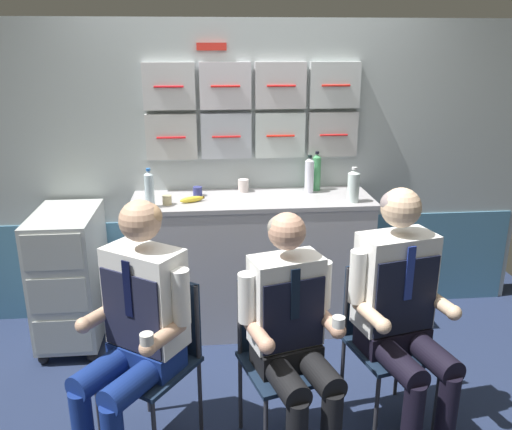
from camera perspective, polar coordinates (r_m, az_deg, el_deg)
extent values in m
cube|color=#212C4A|center=(3.12, 1.32, -21.97)|extent=(4.80, 4.80, 0.04)
cube|color=#A8B3B3|center=(3.87, -0.95, 4.46)|extent=(4.20, 0.06, 2.15)
cube|color=teal|center=(4.06, -0.86, -5.37)|extent=(4.12, 0.01, 0.74)
cube|color=beige|center=(3.75, -9.11, 8.34)|extent=(0.35, 0.06, 0.31)
cylinder|color=red|center=(3.71, -9.15, 8.24)|extent=(0.20, 0.01, 0.01)
cube|color=#B1B8C4|center=(3.74, -3.24, 8.53)|extent=(0.35, 0.06, 0.31)
cylinder|color=red|center=(3.71, -3.22, 8.43)|extent=(0.20, 0.01, 0.01)
cube|color=silver|center=(3.78, 2.59, 8.62)|extent=(0.35, 0.06, 0.31)
cylinder|color=red|center=(3.74, 2.68, 8.53)|extent=(0.20, 0.01, 0.01)
cube|color=#B1B1B1|center=(3.85, 8.27, 8.63)|extent=(0.35, 0.06, 0.31)
cylinder|color=red|center=(3.81, 8.41, 8.53)|extent=(0.20, 0.01, 0.01)
cube|color=silver|center=(3.71, -9.38, 13.56)|extent=(0.35, 0.06, 0.31)
cylinder|color=red|center=(3.67, -9.42, 13.51)|extent=(0.20, 0.01, 0.01)
cube|color=silver|center=(3.70, -3.34, 13.75)|extent=(0.35, 0.06, 0.31)
cylinder|color=red|center=(3.66, -3.31, 13.71)|extent=(0.20, 0.01, 0.01)
cube|color=silver|center=(3.74, 2.67, 13.80)|extent=(0.35, 0.06, 0.31)
cylinder|color=red|center=(3.70, 2.75, 13.76)|extent=(0.20, 0.01, 0.01)
cube|color=silver|center=(3.81, 8.51, 13.71)|extent=(0.35, 0.06, 0.31)
cylinder|color=red|center=(3.77, 8.65, 13.66)|extent=(0.20, 0.01, 0.01)
cube|color=red|center=(3.70, -4.83, 17.68)|extent=(0.20, 0.02, 0.05)
cube|color=#BBB7BB|center=(3.79, -0.39, -5.47)|extent=(1.62, 0.52, 0.95)
cube|color=#ABA8AB|center=(3.62, -0.40, 1.63)|extent=(1.65, 0.53, 0.03)
sphere|color=black|center=(3.81, -21.97, -14.18)|extent=(0.07, 0.07, 0.07)
sphere|color=black|center=(3.73, -17.26, -14.34)|extent=(0.07, 0.07, 0.07)
sphere|color=black|center=(4.27, -19.97, -10.31)|extent=(0.07, 0.07, 0.07)
sphere|color=black|center=(4.20, -15.81, -10.35)|extent=(0.07, 0.07, 0.07)
cube|color=silver|center=(3.79, -19.42, -6.05)|extent=(0.40, 0.64, 0.86)
cube|color=#ABB1AC|center=(3.64, -20.12, -12.28)|extent=(0.35, 0.01, 0.23)
cube|color=#ABB1AC|center=(3.51, -20.63, -8.19)|extent=(0.35, 0.01, 0.23)
cube|color=#ABB1AC|center=(3.40, -21.16, -3.81)|extent=(0.35, 0.01, 0.23)
cylinder|color=#28282D|center=(3.38, -21.29, -1.70)|extent=(0.32, 0.02, 0.02)
cylinder|color=#2D2D33|center=(2.92, -16.61, -19.99)|extent=(0.02, 0.02, 0.44)
cylinder|color=#2D2D33|center=(3.12, -11.68, -16.78)|extent=(0.02, 0.02, 0.44)
cylinder|color=#2D2D33|center=(2.93, -6.05, -19.05)|extent=(0.02, 0.02, 0.44)
cube|color=#152337|center=(2.78, -11.60, -15.77)|extent=(0.56, 0.56, 0.02)
cube|color=#152337|center=(2.79, -9.29, -10.38)|extent=(0.32, 0.24, 0.40)
cylinder|color=#2D2D33|center=(2.89, -12.24, -9.52)|extent=(0.02, 0.02, 0.40)
cylinder|color=#2D2D33|center=(2.68, -6.37, -11.46)|extent=(0.02, 0.02, 0.40)
cylinder|color=navy|center=(2.70, -15.81, -15.68)|extent=(0.33, 0.39, 0.13)
cylinder|color=navy|center=(2.58, -12.67, -17.08)|extent=(0.33, 0.39, 0.13)
cube|color=navy|center=(2.74, -11.70, -14.53)|extent=(0.40, 0.36, 0.12)
cube|color=white|center=(2.60, -11.84, -8.64)|extent=(0.42, 0.38, 0.49)
cube|color=#1D2036|center=(2.55, -13.38, -10.32)|extent=(0.28, 0.21, 0.39)
cube|color=black|center=(2.49, -13.71, -7.79)|extent=(0.04, 0.03, 0.28)
cylinder|color=white|center=(2.72, -15.34, -6.48)|extent=(0.08, 0.08, 0.27)
cylinder|color=tan|center=(2.70, -16.43, -10.35)|extent=(0.20, 0.24, 0.07)
sphere|color=tan|center=(2.64, -18.17, -11.26)|extent=(0.08, 0.08, 0.08)
cylinder|color=white|center=(2.45, -8.10, -8.74)|extent=(0.08, 0.08, 0.27)
cylinder|color=tan|center=(2.46, -9.93, -12.79)|extent=(0.20, 0.24, 0.07)
sphere|color=tan|center=(2.39, -11.66, -13.91)|extent=(0.08, 0.08, 0.08)
cylinder|color=silver|center=(2.37, -11.72, -13.09)|extent=(0.06, 0.06, 0.06)
sphere|color=tan|center=(2.46, -12.41, -0.61)|extent=(0.19, 0.19, 0.19)
ellipsoid|color=tan|center=(2.46, -12.21, -0.13)|extent=(0.26, 0.25, 0.14)
cylinder|color=#2D2D33|center=(2.81, 8.37, -21.00)|extent=(0.02, 0.02, 0.44)
cylinder|color=#2D2D33|center=(2.95, -1.70, -18.64)|extent=(0.02, 0.02, 0.44)
cylinder|color=#2D2D33|center=(3.06, 4.97, -17.14)|extent=(0.02, 0.02, 0.44)
cube|color=#152337|center=(2.73, 3.26, -16.00)|extent=(0.49, 0.49, 0.02)
cube|color=#152337|center=(2.77, 1.72, -10.34)|extent=(0.36, 0.13, 0.40)
cylinder|color=#2D2D33|center=(2.71, -1.79, -11.08)|extent=(0.02, 0.02, 0.40)
cylinder|color=#2D2D33|center=(2.83, 5.21, -9.77)|extent=(0.02, 0.02, 0.40)
cylinder|color=black|center=(2.55, 2.94, -17.13)|extent=(0.22, 0.38, 0.13)
cylinder|color=black|center=(2.61, 6.59, -16.26)|extent=(0.22, 0.38, 0.13)
cube|color=black|center=(2.69, 3.29, -14.74)|extent=(0.36, 0.28, 0.12)
cube|color=white|center=(2.57, 3.22, -9.19)|extent=(0.37, 0.27, 0.45)
cube|color=black|center=(2.51, 4.12, -10.86)|extent=(0.30, 0.09, 0.36)
cube|color=black|center=(2.45, 4.27, -8.55)|extent=(0.04, 0.02, 0.25)
cylinder|color=white|center=(2.48, -0.99, -8.94)|extent=(0.08, 0.08, 0.24)
cylinder|color=tan|center=(2.47, 0.29, -12.78)|extent=(0.13, 0.23, 0.07)
sphere|color=tan|center=(2.39, 1.19, -13.93)|extent=(0.08, 0.08, 0.08)
cylinder|color=white|center=(2.62, 7.22, -7.48)|extent=(0.08, 0.08, 0.24)
cylinder|color=tan|center=(2.60, 7.75, -11.24)|extent=(0.13, 0.23, 0.07)
sphere|color=tan|center=(2.53, 8.86, -12.25)|extent=(0.08, 0.08, 0.08)
cylinder|color=white|center=(2.51, 8.90, -11.46)|extent=(0.06, 0.06, 0.06)
sphere|color=tan|center=(2.43, 3.36, -1.77)|extent=(0.18, 0.18, 0.18)
ellipsoid|color=gray|center=(2.43, 3.24, -1.31)|extent=(0.21, 0.20, 0.12)
cylinder|color=#2D2D33|center=(2.88, 12.84, -20.22)|extent=(0.02, 0.02, 0.44)
cylinder|color=#2D2D33|center=(3.05, 18.93, -18.29)|extent=(0.02, 0.02, 0.44)
cylinder|color=#2D2D33|center=(3.13, 9.30, -16.53)|extent=(0.02, 0.02, 0.44)
cylinder|color=#2D2D33|center=(3.29, 15.05, -15.03)|extent=(0.02, 0.02, 0.44)
cube|color=#152337|center=(2.95, 14.38, -13.76)|extent=(0.48, 0.48, 0.02)
cube|color=#152337|center=(2.99, 12.73, -8.58)|extent=(0.36, 0.11, 0.40)
cylinder|color=#2D2D33|center=(2.90, 9.74, -9.27)|extent=(0.02, 0.02, 0.40)
cylinder|color=#2D2D33|center=(3.07, 15.73, -8.06)|extent=(0.02, 0.02, 0.40)
cylinder|color=black|center=(2.77, 16.49, -20.82)|extent=(0.10, 0.10, 0.44)
cylinder|color=black|center=(2.87, 19.87, -19.65)|extent=(0.10, 0.10, 0.44)
cylinder|color=black|center=(2.75, 14.78, -14.88)|extent=(0.22, 0.41, 0.13)
cylinder|color=black|center=(2.85, 18.15, -13.94)|extent=(0.22, 0.41, 0.13)
cube|color=black|center=(2.92, 14.49, -12.57)|extent=(0.39, 0.28, 0.12)
cube|color=white|center=(2.79, 14.77, -6.89)|extent=(0.41, 0.29, 0.50)
cube|color=black|center=(2.73, 15.94, -8.52)|extent=(0.34, 0.09, 0.40)
cube|color=navy|center=(2.67, 16.28, -6.10)|extent=(0.04, 0.02, 0.28)
cylinder|color=white|center=(2.66, 10.92, -6.57)|extent=(0.08, 0.08, 0.27)
cylinder|color=beige|center=(2.65, 12.30, -10.49)|extent=(0.12, 0.26, 0.07)
sphere|color=beige|center=(2.57, 13.60, -11.58)|extent=(0.08, 0.08, 0.08)
cylinder|color=white|center=(2.89, 18.48, -5.19)|extent=(0.08, 0.08, 0.27)
cylinder|color=beige|center=(2.86, 19.19, -8.92)|extent=(0.12, 0.26, 0.07)
sphere|color=beige|center=(2.78, 20.60, -9.86)|extent=(0.08, 0.08, 0.08)
sphere|color=beige|center=(2.65, 15.43, 0.74)|extent=(0.20, 0.20, 0.20)
ellipsoid|color=gray|center=(2.66, 15.29, 1.20)|extent=(0.23, 0.22, 0.14)
cylinder|color=#46995E|center=(3.81, 6.55, 4.43)|extent=(0.06, 0.06, 0.24)
cone|color=#46995E|center=(3.78, 6.62, 6.38)|extent=(0.06, 0.06, 0.02)
cylinder|color=black|center=(3.77, 6.63, 6.70)|extent=(0.03, 0.03, 0.02)
cylinder|color=silver|center=(3.45, -11.44, 2.54)|extent=(0.06, 0.06, 0.21)
cone|color=silver|center=(3.42, -11.56, 4.47)|extent=(0.06, 0.06, 0.02)
cylinder|color=blue|center=(3.42, -11.58, 4.83)|extent=(0.03, 0.03, 0.02)
cylinder|color=silver|center=(3.74, 5.78, 4.12)|extent=(0.06, 0.06, 0.23)
cone|color=silver|center=(3.71, 5.84, 6.00)|extent=(0.06, 0.06, 0.02)
cylinder|color=black|center=(3.71, 5.85, 6.33)|extent=(0.03, 0.03, 0.02)
cylinder|color=silver|center=(3.56, 10.47, 2.91)|extent=(0.08, 0.08, 0.19)
cone|color=silver|center=(3.53, 10.57, 4.62)|extent=(0.08, 0.08, 0.02)
cylinder|color=silver|center=(3.53, 10.59, 4.97)|extent=(0.04, 0.04, 0.02)
cylinder|color=tan|center=(3.51, -9.59, 1.60)|extent=(0.06, 0.06, 0.06)
cylinder|color=#382114|center=(3.50, -9.61, 1.99)|extent=(0.05, 0.05, 0.01)
cylinder|color=silver|center=(3.76, -1.38, 3.21)|extent=(0.08, 0.08, 0.09)
cylinder|color=#382114|center=(3.75, -1.38, 3.77)|extent=(0.06, 0.06, 0.01)
cylinder|color=navy|center=(3.68, -6.33, 2.55)|extent=(0.06, 0.06, 0.06)
cylinder|color=#382114|center=(3.67, -6.35, 2.95)|extent=(0.05, 0.05, 0.01)
ellipsoid|color=yellow|center=(3.54, -6.94, 1.69)|extent=(0.17, 0.10, 0.04)
cylinder|color=#4C3819|center=(3.57, -5.67, 1.93)|extent=(0.01, 0.01, 0.02)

